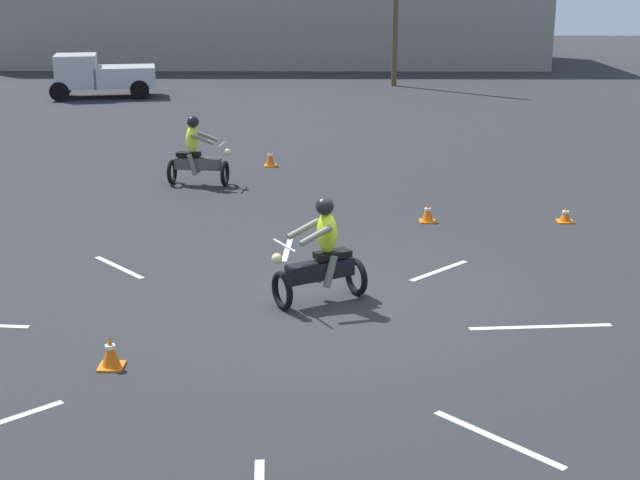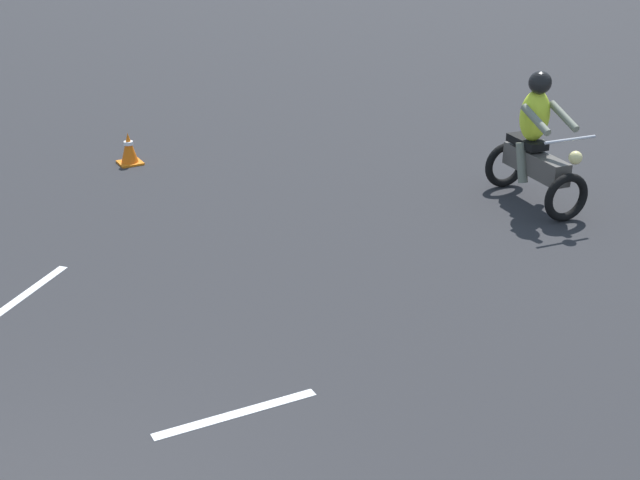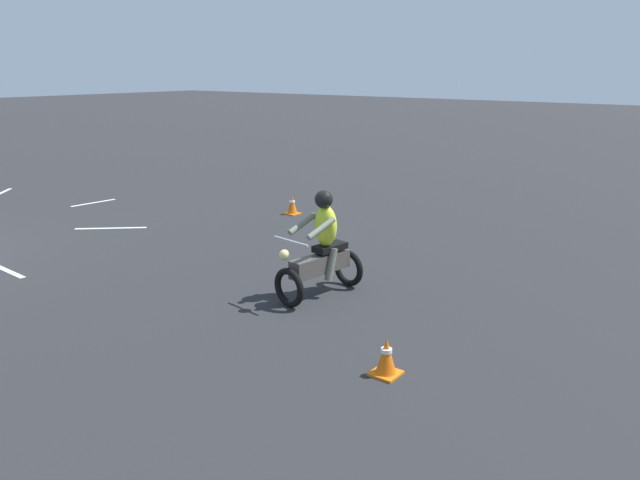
% 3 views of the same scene
% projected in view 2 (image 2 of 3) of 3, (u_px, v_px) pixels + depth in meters
% --- Properties ---
extents(motorcycle_rider_background, '(1.55, 0.81, 1.66)m').
position_uv_depth(motorcycle_rider_background, '(536.00, 147.00, 10.96)').
color(motorcycle_rider_background, black).
rests_on(motorcycle_rider_background, ground).
extents(traffic_cone_near_right, '(0.32, 0.32, 0.45)m').
position_uv_depth(traffic_cone_near_right, '(129.00, 149.00, 12.54)').
color(traffic_cone_near_right, orange).
rests_on(traffic_cone_near_right, ground).
extents(lane_stripe_n, '(0.16, 1.37, 0.01)m').
position_uv_depth(lane_stripe_n, '(236.00, 414.00, 7.00)').
color(lane_stripe_n, silver).
rests_on(lane_stripe_n, ground).
extents(lane_stripe_nw, '(1.11, 1.21, 0.01)m').
position_uv_depth(lane_stripe_nw, '(20.00, 298.00, 8.81)').
color(lane_stripe_nw, silver).
rests_on(lane_stripe_nw, ground).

